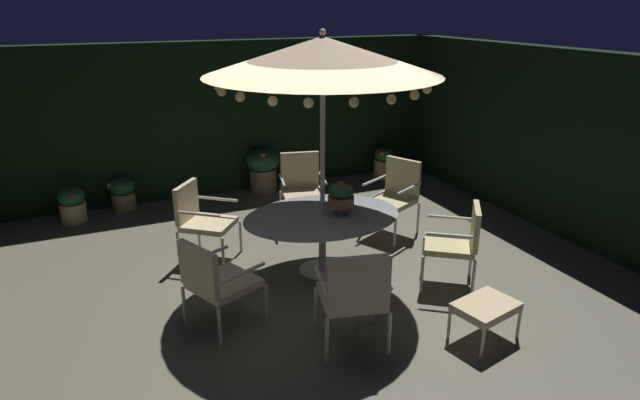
% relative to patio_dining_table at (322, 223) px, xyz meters
% --- Properties ---
extents(ground_plane, '(8.05, 7.72, 0.02)m').
position_rel_patio_dining_table_xyz_m(ground_plane, '(-0.25, -0.20, -0.65)').
color(ground_plane, '#5E5C49').
extents(hedge_backdrop_rear, '(8.05, 0.30, 2.52)m').
position_rel_patio_dining_table_xyz_m(hedge_backdrop_rear, '(-0.25, 3.51, 0.62)').
color(hedge_backdrop_rear, black).
rests_on(hedge_backdrop_rear, ground_plane).
extents(hedge_backdrop_right, '(0.30, 7.72, 2.52)m').
position_rel_patio_dining_table_xyz_m(hedge_backdrop_right, '(3.62, -0.20, 0.62)').
color(hedge_backdrop_right, black).
rests_on(hedge_backdrop_right, ground_plane).
extents(patio_dining_table, '(1.89, 1.44, 0.74)m').
position_rel_patio_dining_table_xyz_m(patio_dining_table, '(0.00, 0.00, 0.00)').
color(patio_dining_table, silver).
rests_on(patio_dining_table, ground_plane).
extents(patio_umbrella, '(2.57, 2.57, 2.83)m').
position_rel_patio_dining_table_xyz_m(patio_umbrella, '(0.00, -0.00, 1.91)').
color(patio_umbrella, beige).
rests_on(patio_umbrella, ground_plane).
extents(centerpiece_planter, '(0.31, 0.31, 0.41)m').
position_rel_patio_dining_table_xyz_m(centerpiece_planter, '(0.21, -0.06, 0.33)').
color(centerpiece_planter, '#7F6B53').
rests_on(centerpiece_planter, patio_dining_table).
extents(patio_chair_north, '(0.85, 0.84, 0.98)m').
position_rel_patio_dining_table_xyz_m(patio_chair_north, '(-1.24, 0.98, -0.07)').
color(patio_chair_north, beige).
rests_on(patio_chair_north, ground_plane).
extents(patio_chair_northeast, '(0.82, 0.81, 0.94)m').
position_rel_patio_dining_table_xyz_m(patio_chair_northeast, '(-1.44, -0.64, -0.11)').
color(patio_chair_northeast, silver).
rests_on(patio_chair_northeast, ground_plane).
extents(patio_chair_east, '(0.73, 0.72, 1.04)m').
position_rel_patio_dining_table_xyz_m(patio_chair_east, '(-0.36, -1.54, -0.04)').
color(patio_chair_east, beige).
rests_on(patio_chair_east, ground_plane).
extents(patio_chair_southeast, '(0.79, 0.79, 0.98)m').
position_rel_patio_dining_table_xyz_m(patio_chair_southeast, '(1.27, -0.92, -0.06)').
color(patio_chair_southeast, silver).
rests_on(patio_chair_southeast, ground_plane).
extents(patio_chair_south, '(0.81, 0.80, 1.04)m').
position_rel_patio_dining_table_xyz_m(patio_chair_south, '(1.42, 0.69, -0.04)').
color(patio_chair_south, silver).
rests_on(patio_chair_south, ground_plane).
extents(patio_chair_southwest, '(0.73, 0.70, 1.04)m').
position_rel_patio_dining_table_xyz_m(patio_chair_southwest, '(0.36, 1.54, -0.04)').
color(patio_chair_southwest, beige).
rests_on(patio_chair_southwest, ground_plane).
extents(ottoman_footrest, '(0.66, 0.54, 0.39)m').
position_rel_patio_dining_table_xyz_m(ottoman_footrest, '(0.87, -1.90, -0.30)').
color(ottoman_footrest, beige).
rests_on(ottoman_footrest, ground_plane).
extents(potted_plant_back_left, '(0.41, 0.39, 0.52)m').
position_rel_patio_dining_table_xyz_m(potted_plant_back_left, '(-2.01, 3.18, -0.36)').
color(potted_plant_back_left, olive).
rests_on(potted_plant_back_left, ground_plane).
extents(potted_plant_front_corner, '(0.37, 0.37, 0.56)m').
position_rel_patio_dining_table_xyz_m(potted_plant_front_corner, '(2.58, 2.97, -0.35)').
color(potted_plant_front_corner, tan).
rests_on(potted_plant_front_corner, ground_plane).
extents(potted_plant_back_center, '(0.56, 0.56, 0.75)m').
position_rel_patio_dining_table_xyz_m(potted_plant_back_center, '(0.28, 3.13, -0.22)').
color(potted_plant_back_center, '#7C664A').
rests_on(potted_plant_back_center, ground_plane).
extents(potted_plant_right_far, '(0.38, 0.39, 0.54)m').
position_rel_patio_dining_table_xyz_m(potted_plant_right_far, '(-2.74, 2.93, -0.36)').
color(potted_plant_right_far, tan).
rests_on(potted_plant_right_far, ground_plane).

